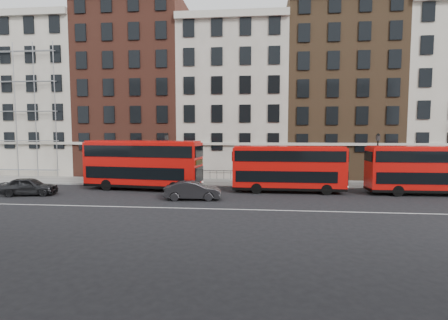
# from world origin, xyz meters

# --- Properties ---
(ground) EXTENTS (120.00, 120.00, 0.00)m
(ground) POSITION_xyz_m (0.00, 0.00, 0.00)
(ground) COLOR black
(ground) RESTS_ON ground
(pavement) EXTENTS (80.00, 5.00, 0.15)m
(pavement) POSITION_xyz_m (0.00, 10.50, 0.07)
(pavement) COLOR gray
(pavement) RESTS_ON ground
(kerb) EXTENTS (80.00, 0.30, 0.16)m
(kerb) POSITION_xyz_m (0.00, 8.00, 0.08)
(kerb) COLOR gray
(kerb) RESTS_ON ground
(road_centre_line) EXTENTS (70.00, 0.12, 0.01)m
(road_centre_line) POSITION_xyz_m (0.00, -2.00, 0.01)
(road_centre_line) COLOR white
(road_centre_line) RESTS_ON ground
(building_terrace) EXTENTS (64.00, 11.95, 22.00)m
(building_terrace) POSITION_xyz_m (-0.31, 17.88, 10.24)
(building_terrace) COLOR #B9B0A0
(building_terrace) RESTS_ON ground
(bus_b) EXTENTS (11.52, 4.03, 4.74)m
(bus_b) POSITION_xyz_m (-7.92, 5.57, 2.54)
(bus_b) COLOR red
(bus_b) RESTS_ON ground
(bus_c) EXTENTS (10.23, 2.53, 4.29)m
(bus_c) POSITION_xyz_m (5.89, 5.57, 2.30)
(bus_c) COLOR red
(bus_c) RESTS_ON ground
(bus_d) EXTENTS (10.39, 2.72, 4.34)m
(bus_d) POSITION_xyz_m (18.11, 5.57, 2.33)
(bus_d) COLOR red
(bus_d) RESTS_ON ground
(car_rear) EXTENTS (4.95, 2.73, 1.60)m
(car_rear) POSITION_xyz_m (-16.97, 1.71, 0.80)
(car_rear) COLOR black
(car_rear) RESTS_ON ground
(car_front) EXTENTS (4.79, 2.04, 1.54)m
(car_front) POSITION_xyz_m (-2.19, 1.25, 0.77)
(car_front) COLOR #232326
(car_front) RESTS_ON ground
(lamp_post_left) EXTENTS (0.44, 0.44, 5.33)m
(lamp_post_left) POSITION_xyz_m (-6.52, 9.21, 3.08)
(lamp_post_left) COLOR black
(lamp_post_left) RESTS_ON pavement
(lamp_post_right) EXTENTS (0.44, 0.44, 5.33)m
(lamp_post_right) POSITION_xyz_m (14.72, 8.45, 3.08)
(lamp_post_right) COLOR black
(lamp_post_right) RESTS_ON pavement
(iron_railings) EXTENTS (6.60, 0.06, 1.00)m
(iron_railings) POSITION_xyz_m (0.00, 12.70, 0.65)
(iron_railings) COLOR black
(iron_railings) RESTS_ON pavement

